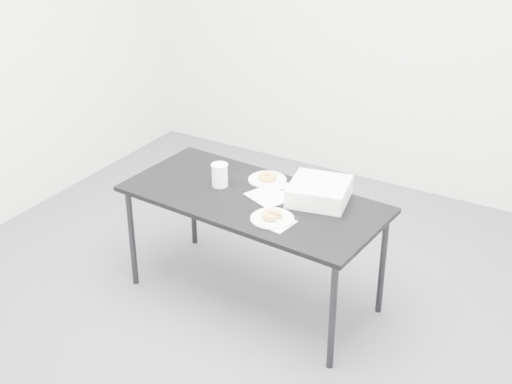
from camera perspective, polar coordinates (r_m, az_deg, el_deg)
The scene contains 14 objects.
floor at distance 4.33m, azimuth -1.21°, elevation -8.99°, with size 4.00×4.00×0.00m, color #515156.
wall_back at distance 5.43m, azimuth 10.12°, elevation 13.99°, with size 4.00×0.02×2.70m, color white.
table at distance 4.06m, azimuth -0.22°, elevation -1.06°, with size 1.54×0.80×0.68m.
scorecard at distance 4.07m, azimuth 1.56°, elevation -0.16°, with size 0.23×0.29×0.00m, color white.
logo_patch at distance 4.10m, azimuth 3.18°, elevation 0.06°, with size 0.05×0.05×0.00m, color #36912A.
pen at distance 4.10m, azimuth 2.87°, elevation 0.12°, with size 0.01×0.01×0.13m, color #0B835F.
napkin at distance 3.78m, azimuth 1.64°, elevation -2.48°, with size 0.16×0.16×0.00m, color white.
plate_near at distance 3.81m, azimuth 1.30°, elevation -2.13°, with size 0.23×0.23×0.01m, color white.
donut_near at distance 3.80m, azimuth 1.31°, elevation -1.85°, with size 0.11×0.11×0.04m, color gold.
plate_far at distance 4.23m, azimuth 0.91°, elevation 1.00°, with size 0.23×0.23×0.01m, color white.
donut_far at distance 4.22m, azimuth 0.92°, elevation 1.26°, with size 0.11×0.11×0.04m, color gold.
coffee_cup at distance 4.14m, azimuth -2.92°, elevation 1.37°, with size 0.09×0.09×0.14m, color white.
cup_lid at distance 4.11m, azimuth 6.05°, elevation 0.03°, with size 0.08×0.08×0.01m, color white.
bakery_box at distance 4.00m, azimuth 5.08°, elevation 0.05°, with size 0.32×0.32×0.11m, color white.
Camera 1 is at (1.85, -2.96, 2.56)m, focal length 50.00 mm.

